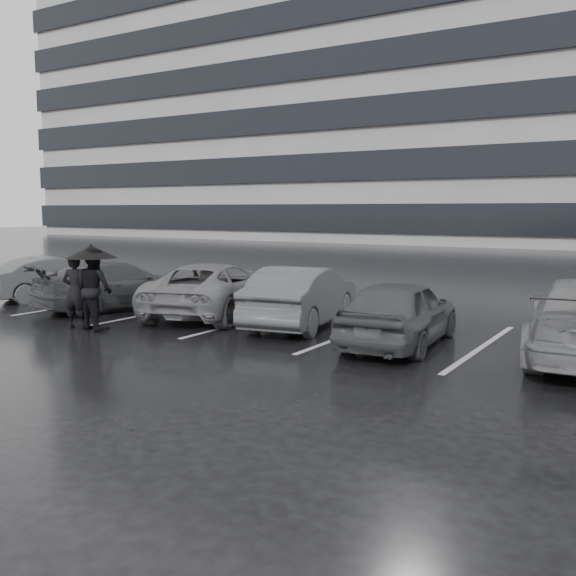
% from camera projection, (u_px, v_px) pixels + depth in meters
% --- Properties ---
extents(ground, '(160.00, 160.00, 0.00)m').
position_uv_depth(ground, '(267.00, 351.00, 12.24)').
color(ground, black).
rests_on(ground, ground).
extents(office_building, '(61.00, 26.00, 29.00)m').
position_uv_depth(office_building, '(350.00, 89.00, 62.50)').
color(office_building, gray).
rests_on(office_building, ground).
extents(car_main, '(1.92, 4.09, 1.35)m').
position_uv_depth(car_main, '(400.00, 312.00, 12.64)').
color(car_main, black).
rests_on(car_main, ground).
extents(car_west_a, '(2.20, 4.42, 1.39)m').
position_uv_depth(car_west_a, '(302.00, 296.00, 14.80)').
color(car_west_a, '#2B2C2E').
rests_on(car_west_a, ground).
extents(car_west_b, '(3.47, 5.25, 1.34)m').
position_uv_depth(car_west_b, '(213.00, 289.00, 16.29)').
color(car_west_b, '#4E4E51').
rests_on(car_west_b, ground).
extents(car_west_c, '(3.06, 4.80, 1.29)m').
position_uv_depth(car_west_c, '(118.00, 285.00, 17.35)').
color(car_west_c, black).
rests_on(car_west_c, ground).
extents(car_west_d, '(2.47, 4.13, 1.29)m').
position_uv_depth(car_west_d, '(57.00, 278.00, 19.32)').
color(car_west_d, '#2B2C2E').
rests_on(car_west_d, ground).
extents(pedestrian_left, '(0.72, 0.61, 1.69)m').
position_uv_depth(pedestrian_left, '(76.00, 292.00, 14.46)').
color(pedestrian_left, black).
rests_on(pedestrian_left, ground).
extents(pedestrian_right, '(1.01, 0.85, 1.84)m').
position_uv_depth(pedestrian_right, '(94.00, 289.00, 14.34)').
color(pedestrian_right, black).
rests_on(pedestrian_right, ground).
extents(umbrella, '(1.13, 1.13, 1.92)m').
position_uv_depth(umbrella, '(91.00, 252.00, 14.30)').
color(umbrella, black).
rests_on(umbrella, ground).
extents(stall_stripes, '(19.72, 5.00, 0.00)m').
position_uv_depth(stall_stripes, '(298.00, 327.00, 14.77)').
color(stall_stripes, '#B2B2B5').
rests_on(stall_stripes, ground).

